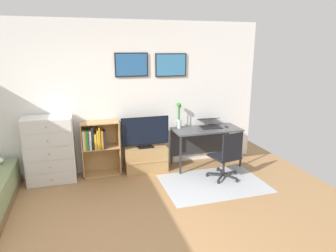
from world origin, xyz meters
name	(u,v)px	position (x,y,z in m)	size (l,w,h in m)	color
ground_plane	(121,250)	(0.00, 0.00, 0.00)	(7.20, 7.20, 0.00)	#A87A4C
wall_back_with_posters	(99,98)	(0.01, 2.43, 1.36)	(6.12, 0.09, 2.70)	white
area_rug	(213,183)	(1.75, 1.28, 0.00)	(1.70, 1.20, 0.01)	#B2B7BC
dresser	(50,150)	(-0.86, 2.15, 0.57)	(0.78, 0.46, 1.14)	silver
bookshelf	(98,144)	(-0.07, 2.22, 0.58)	(0.66, 0.30, 0.97)	tan
tv_stand	(146,159)	(0.78, 2.17, 0.23)	(0.77, 0.41, 0.45)	tan
television	(145,132)	(0.78, 2.15, 0.74)	(0.87, 0.16, 0.57)	black
desk	(205,134)	(1.95, 2.15, 0.61)	(1.28, 0.59, 0.74)	#4C4C4F
office_chair	(228,155)	(2.03, 1.36, 0.46)	(0.58, 0.57, 0.86)	#232326
laptop	(210,123)	(2.06, 2.20, 0.81)	(0.44, 0.47, 0.18)	black
computer_mouse	(226,126)	(2.36, 2.06, 0.76)	(0.06, 0.10, 0.03)	#262628
bamboo_vase	(179,116)	(1.46, 2.27, 0.98)	(0.09, 0.10, 0.49)	silver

